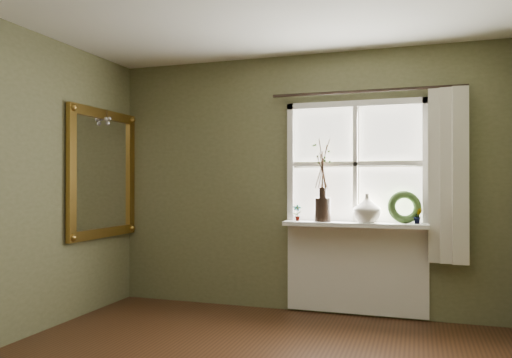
{
  "coord_description": "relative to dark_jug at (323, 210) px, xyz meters",
  "views": [
    {
      "loc": [
        1.13,
        -2.7,
        1.31
      ],
      "look_at": [
        -0.25,
        1.55,
        1.33
      ],
      "focal_mm": 35.0,
      "sensor_mm": 36.0,
      "label": 1
    }
  ],
  "objects": [
    {
      "name": "wall_back",
      "position": [
        -0.24,
        0.18,
        0.26
      ],
      "size": [
        4.0,
        0.1,
        2.6
      ],
      "primitive_type": "cube",
      "color": "#646442",
      "rests_on": "ground"
    },
    {
      "name": "window_frame",
      "position": [
        0.31,
        0.11,
        0.44
      ],
      "size": [
        1.36,
        0.06,
        1.24
      ],
      "color": "white",
      "rests_on": "wall_back"
    },
    {
      "name": "window_sill",
      "position": [
        0.31,
        0.0,
        -0.14
      ],
      "size": [
        1.36,
        0.26,
        0.04
      ],
      "primitive_type": "cube",
      "color": "white",
      "rests_on": "wall_back"
    },
    {
      "name": "window_apron",
      "position": [
        0.31,
        0.11,
        -0.58
      ],
      "size": [
        1.36,
        0.04,
        0.88
      ],
      "primitive_type": "cube",
      "color": "white",
      "rests_on": "ground"
    },
    {
      "name": "dark_jug",
      "position": [
        0.0,
        0.0,
        0.0
      ],
      "size": [
        0.17,
        0.17,
        0.23
      ],
      "primitive_type": "cylinder",
      "rotation": [
        0.0,
        0.0,
        0.05
      ],
      "color": "black",
      "rests_on": "window_sill"
    },
    {
      "name": "cream_vase",
      "position": [
        0.42,
        0.0,
        0.02
      ],
      "size": [
        0.35,
        0.35,
        0.27
      ],
      "primitive_type": "imported",
      "rotation": [
        0.0,
        0.0,
        -0.41
      ],
      "color": "beige",
      "rests_on": "window_sill"
    },
    {
      "name": "wreath",
      "position": [
        0.76,
        0.04,
        0.0
      ],
      "size": [
        0.33,
        0.2,
        0.32
      ],
      "primitive_type": "torus",
      "rotation": [
        1.36,
        0.0,
        0.21
      ],
      "color": "#314920",
      "rests_on": "window_sill"
    },
    {
      "name": "potted_plant_left",
      "position": [
        -0.25,
        0.0,
        -0.03
      ],
      "size": [
        0.09,
        0.07,
        0.16
      ],
      "primitive_type": "imported",
      "rotation": [
        0.0,
        0.0,
        0.14
      ],
      "color": "#314920",
      "rests_on": "window_sill"
    },
    {
      "name": "potted_plant_right",
      "position": [
        0.89,
        0.0,
        -0.04
      ],
      "size": [
        0.1,
        0.09,
        0.15
      ],
      "primitive_type": "imported",
      "rotation": [
        0.0,
        0.0,
        0.28
      ],
      "color": "#314920",
      "rests_on": "window_sill"
    },
    {
      "name": "curtain",
      "position": [
        1.15,
        0.01,
        0.33
      ],
      "size": [
        0.36,
        0.12,
        1.59
      ],
      "primitive_type": "cube",
      "color": "beige",
      "rests_on": "wall_back"
    },
    {
      "name": "curtain_rod",
      "position": [
        0.41,
        0.05,
        1.14
      ],
      "size": [
        1.84,
        0.03,
        0.03
      ],
      "primitive_type": "cylinder",
      "rotation": [
        0.0,
        1.57,
        0.0
      ],
      "color": "black",
      "rests_on": "wall_back"
    },
    {
      "name": "gilt_mirror",
      "position": [
        -2.21,
        -0.42,
        0.36
      ],
      "size": [
        0.1,
        1.1,
        1.32
      ],
      "color": "white",
      "rests_on": "wall_left"
    }
  ]
}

